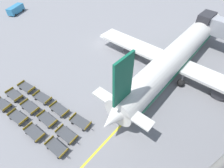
# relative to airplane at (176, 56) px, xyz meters

# --- Properties ---
(ground_plane) EXTENTS (500.00, 500.00, 0.00)m
(ground_plane) POSITION_rel_airplane_xyz_m (-15.45, -2.81, -3.10)
(ground_plane) COLOR gray
(airplane) EXTENTS (30.86, 37.31, 11.39)m
(airplane) POSITION_rel_airplane_xyz_m (0.00, 0.00, 0.00)
(airplane) COLOR white
(airplane) RESTS_ON ground_plane
(service_van) EXTENTS (4.13, 5.45, 1.96)m
(service_van) POSITION_rel_airplane_xyz_m (-44.36, -8.71, -2.03)
(service_van) COLOR teal
(service_van) RESTS_ON ground_plane
(baggage_dolly_row_near_col_a) EXTENTS (3.58, 1.96, 0.92)m
(baggage_dolly_row_near_col_a) POSITION_rel_airplane_xyz_m (-13.63, -25.00, -2.63)
(baggage_dolly_row_near_col_a) COLOR #424449
(baggage_dolly_row_near_col_a) RESTS_ON ground_plane
(baggage_dolly_row_near_col_b) EXTENTS (3.58, 1.91, 0.92)m
(baggage_dolly_row_near_col_b) POSITION_rel_airplane_xyz_m (-9.76, -24.38, -2.63)
(baggage_dolly_row_near_col_b) COLOR #424449
(baggage_dolly_row_near_col_b) RESTS_ON ground_plane
(baggage_dolly_row_near_col_c) EXTENTS (3.57, 1.79, 0.92)m
(baggage_dolly_row_near_col_c) POSITION_rel_airplane_xyz_m (-5.96, -23.97, -2.63)
(baggage_dolly_row_near_col_c) COLOR #424449
(baggage_dolly_row_near_col_c) RESTS_ON ground_plane
(baggage_dolly_row_near_col_d) EXTENTS (3.57, 1.79, 0.92)m
(baggage_dolly_row_near_col_d) POSITION_rel_airplane_xyz_m (-2.19, -23.09, -2.63)
(baggage_dolly_row_near_col_d) COLOR #424449
(baggage_dolly_row_near_col_d) RESTS_ON ground_plane
(baggage_dolly_row_mid_a_col_a) EXTENTS (3.57, 1.79, 0.92)m
(baggage_dolly_row_mid_a_col_a) POSITION_rel_airplane_xyz_m (-14.14, -22.93, -2.63)
(baggage_dolly_row_mid_a_col_a) COLOR #424449
(baggage_dolly_row_mid_a_col_a) RESTS_ON ground_plane
(baggage_dolly_row_mid_a_col_b) EXTENTS (3.57, 1.81, 0.92)m
(baggage_dolly_row_mid_a_col_b) POSITION_rel_airplane_xyz_m (-10.21, -22.37, -2.63)
(baggage_dolly_row_mid_a_col_b) COLOR #424449
(baggage_dolly_row_mid_a_col_b) RESTS_ON ground_plane
(baggage_dolly_row_mid_a_col_c) EXTENTS (3.57, 1.78, 0.92)m
(baggage_dolly_row_mid_a_col_c) POSITION_rel_airplane_xyz_m (-6.55, -21.72, -2.63)
(baggage_dolly_row_mid_a_col_c) COLOR #424449
(baggage_dolly_row_mid_a_col_c) RESTS_ON ground_plane
(baggage_dolly_row_mid_a_col_d) EXTENTS (3.57, 1.83, 0.92)m
(baggage_dolly_row_mid_a_col_d) POSITION_rel_airplane_xyz_m (-2.72, -21.23, -2.63)
(baggage_dolly_row_mid_a_col_d) COLOR #424449
(baggage_dolly_row_mid_a_col_d) RESTS_ON ground_plane
(baggage_dolly_row_mid_b_col_a) EXTENTS (3.58, 1.93, 0.92)m
(baggage_dolly_row_mid_b_col_a) POSITION_rel_airplane_xyz_m (-14.36, -20.80, -2.63)
(baggage_dolly_row_mid_b_col_a) COLOR #424449
(baggage_dolly_row_mid_b_col_a) RESTS_ON ground_plane
(baggage_dolly_row_mid_b_col_b) EXTENTS (3.58, 1.96, 0.92)m
(baggage_dolly_row_mid_b_col_b) POSITION_rel_airplane_xyz_m (-10.51, -20.16, -2.63)
(baggage_dolly_row_mid_b_col_b) COLOR #424449
(baggage_dolly_row_mid_b_col_b) RESTS_ON ground_plane
(baggage_dolly_row_mid_b_col_c) EXTENTS (3.57, 1.78, 0.92)m
(baggage_dolly_row_mid_b_col_c) POSITION_rel_airplane_xyz_m (-6.76, -19.61, -2.63)
(baggage_dolly_row_mid_b_col_c) COLOR #424449
(baggage_dolly_row_mid_b_col_c) RESTS_ON ground_plane
(baggage_dolly_row_mid_b_col_d) EXTENTS (3.58, 1.92, 0.92)m
(baggage_dolly_row_mid_b_col_d) POSITION_rel_airplane_xyz_m (-2.94, -18.82, -2.63)
(baggage_dolly_row_mid_b_col_d) COLOR #424449
(baggage_dolly_row_mid_b_col_d) RESTS_ON ground_plane
(stand_guidance_stripe) EXTENTS (2.54, 34.06, 0.01)m
(stand_guidance_stripe) POSITION_rel_airplane_xyz_m (0.66, -7.67, -3.10)
(stand_guidance_stripe) COLOR yellow
(stand_guidance_stripe) RESTS_ON ground_plane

